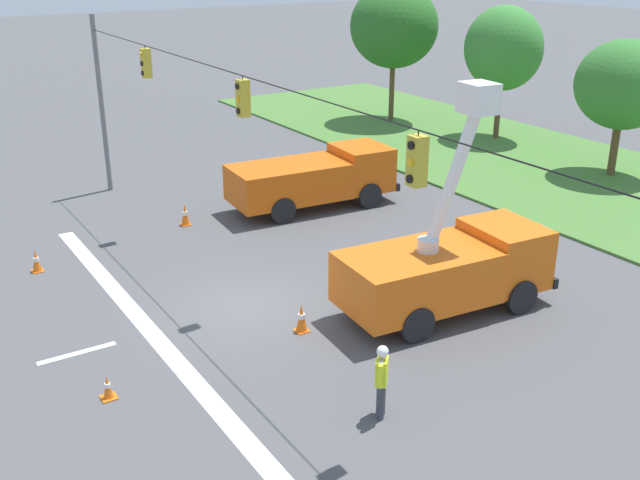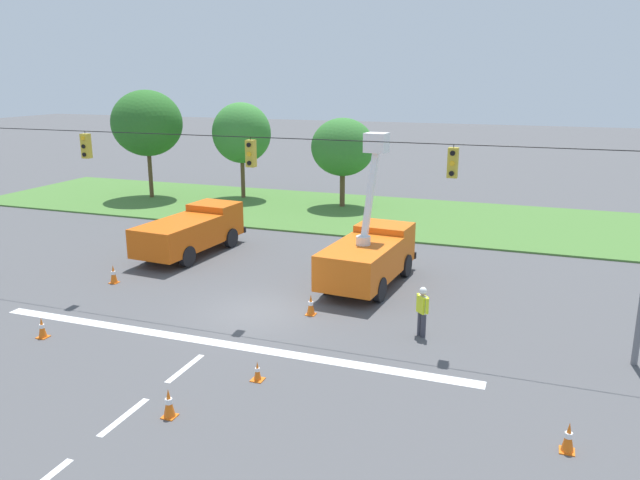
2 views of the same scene
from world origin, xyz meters
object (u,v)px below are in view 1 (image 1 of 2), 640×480
tree_centre (624,85)px  utility_truck_bucket_lift (448,265)px  traffic_cone_mid_left (301,318)px  utility_truck_support_near (315,177)px  tree_far_west (394,26)px  traffic_cone_foreground_right (108,388)px  traffic_cone_far_left (36,261)px  road_worker (382,377)px  traffic_cone_far_right (185,215)px  tree_west (503,48)px

tree_centre → utility_truck_bucket_lift: bearing=-68.0°
tree_centre → traffic_cone_mid_left: (4.97, -19.16, -3.69)m
traffic_cone_mid_left → utility_truck_support_near: bearing=146.1°
tree_far_west → traffic_cone_mid_left: tree_far_west is taller
tree_centre → utility_truck_support_near: bearing=-105.0°
traffic_cone_foreground_right → traffic_cone_mid_left: 5.42m
traffic_cone_far_left → tree_centre: bearing=83.1°
road_worker → traffic_cone_far_right: (-13.62, 1.09, -0.59)m
tree_far_west → road_worker: bearing=-37.7°
tree_west → road_worker: 26.71m
traffic_cone_far_left → traffic_cone_far_right: traffic_cone_far_right is taller
utility_truck_bucket_lift → traffic_cone_foreground_right: (-0.72, -9.57, -1.10)m
road_worker → traffic_cone_foreground_right: (-3.91, -4.88, -0.72)m
utility_truck_bucket_lift → utility_truck_support_near: (-9.64, 1.59, -0.17)m
traffic_cone_mid_left → traffic_cone_far_left: (-7.90, -5.11, -0.04)m
utility_truck_bucket_lift → utility_truck_support_near: utility_truck_bucket_lift is taller
tree_far_west → road_worker: 29.87m
utility_truck_bucket_lift → traffic_cone_mid_left: 4.41m
traffic_cone_far_left → traffic_cone_far_right: bearing=104.2°
tree_far_west → utility_truck_bucket_lift: bearing=-33.6°
tree_west → traffic_cone_far_right: (3.40, -19.16, -4.34)m
traffic_cone_foreground_right → tree_far_west: bearing=130.3°
tree_west → traffic_cone_mid_left: tree_west is taller
road_worker → tree_centre: bearing=115.2°
utility_truck_bucket_lift → traffic_cone_far_right: 11.07m
tree_centre → road_worker: size_ratio=3.40×
utility_truck_support_near → tree_far_west: bearing=131.8°
tree_far_west → traffic_cone_far_right: (9.76, -16.98, -5.02)m
utility_truck_support_near → traffic_cone_far_left: bearing=-86.6°
tree_centre → traffic_cone_mid_left: bearing=-75.5°
tree_west → utility_truck_bucket_lift: 21.09m
traffic_cone_mid_left → traffic_cone_far_right: 9.36m
tree_centre → utility_truck_support_near: (-3.58, -13.40, -2.88)m
utility_truck_support_near → traffic_cone_foreground_right: size_ratio=11.46×
tree_far_west → tree_centre: 14.28m
tree_west → road_worker: tree_west is taller
tree_far_west → tree_centre: (14.13, 1.61, -1.33)m
road_worker → traffic_cone_far_left: bearing=-159.4°
tree_far_west → tree_west: 6.76m
utility_truck_support_near → tree_west: bearing=106.7°
traffic_cone_mid_left → traffic_cone_far_left: bearing=-147.1°
tree_centre → traffic_cone_mid_left: size_ratio=7.52×
traffic_cone_foreground_right → traffic_cone_far_right: traffic_cone_far_right is taller
utility_truck_bucket_lift → traffic_cone_mid_left: size_ratio=8.01×
tree_far_west → tree_centre: size_ratio=1.29×
utility_truck_bucket_lift → traffic_cone_far_right: (-10.42, -3.60, -0.97)m
tree_centre → traffic_cone_foreground_right: tree_centre is taller
tree_west → tree_centre: size_ratio=1.14×
road_worker → traffic_cone_far_left: size_ratio=2.41×
tree_far_west → road_worker: size_ratio=4.39×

